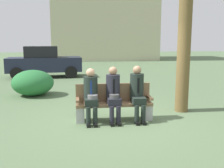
% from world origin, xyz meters
% --- Properties ---
extents(ground_plane, '(80.00, 80.00, 0.00)m').
position_xyz_m(ground_plane, '(0.00, 0.00, 0.00)').
color(ground_plane, '#546A48').
extents(park_bench, '(1.88, 0.44, 0.90)m').
position_xyz_m(park_bench, '(-0.15, 0.12, 0.42)').
color(park_bench, brown).
rests_on(park_bench, ground).
extents(seated_man_left, '(0.34, 0.72, 1.31)m').
position_xyz_m(seated_man_left, '(-0.72, -0.01, 0.73)').
color(seated_man_left, '#1E2823').
rests_on(seated_man_left, ground).
extents(seated_man_middle, '(0.34, 0.72, 1.34)m').
position_xyz_m(seated_man_middle, '(-0.18, -0.01, 0.74)').
color(seated_man_middle, '#23232D').
rests_on(seated_man_middle, ground).
extents(seated_man_right, '(0.34, 0.72, 1.36)m').
position_xyz_m(seated_man_right, '(0.42, -0.00, 0.76)').
color(seated_man_right, '#1E2823').
rests_on(seated_man_right, ground).
extents(shrub_near_bench, '(1.49, 1.36, 0.93)m').
position_xyz_m(shrub_near_bench, '(-2.65, 3.36, 0.46)').
color(shrub_near_bench, '#286E36').
rests_on(shrub_near_bench, ground).
extents(parked_car_near, '(4.02, 1.98, 1.68)m').
position_xyz_m(parked_car_near, '(-2.85, 8.24, 0.84)').
color(parked_car_near, '#1E2338').
rests_on(parked_car_near, ground).
extents(building_backdrop, '(11.01, 7.23, 10.04)m').
position_xyz_m(building_backdrop, '(1.80, 21.99, 5.04)').
color(building_backdrop, '#C1BD98').
rests_on(building_backdrop, ground).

